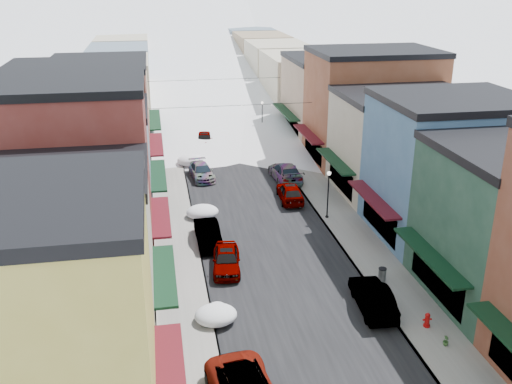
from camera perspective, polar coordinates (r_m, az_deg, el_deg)
name	(u,v)px	position (r m, az deg, el deg)	size (l,w,h in m)	color
road	(212,119)	(77.79, -4.42, 7.29)	(10.00, 160.00, 0.01)	black
sidewalk_left	(163,121)	(77.41, -9.32, 7.05)	(3.20, 160.00, 0.15)	gray
sidewalk_right	(260,116)	(78.68, 0.41, 7.56)	(3.20, 160.00, 0.15)	gray
curb_left	(174,120)	(77.44, -8.16, 7.13)	(0.10, 160.00, 0.15)	slate
curb_right	(249,117)	(78.42, -0.72, 7.51)	(0.10, 160.00, 0.15)	slate
bldg_l_yellow	(16,338)	(23.71, -22.87, -13.32)	(11.30, 8.70, 11.50)	gold
bldg_l_cream	(53,257)	(31.42, -19.60, -6.18)	(11.30, 8.20, 9.50)	beige
bldg_l_brick_near	(61,179)	(38.22, -18.93, 1.23)	(12.30, 8.20, 12.50)	maroon
bldg_l_grayblue	(85,164)	(46.68, -16.71, 2.74)	(11.30, 9.20, 9.00)	slate
bldg_l_brick_far	(82,124)	(55.14, -16.98, 6.55)	(13.30, 9.20, 11.00)	brown
bldg_l_tan	(102,105)	(64.85, -15.17, 8.36)	(11.30, 11.20, 10.00)	tan
bldg_r_blue	(448,167)	(43.75, 18.64, 2.34)	(11.30, 9.20, 10.50)	#3F688F
bldg_r_cream	(402,143)	(51.84, 14.42, 4.77)	(12.30, 9.20, 9.00)	#B8AF94
bldg_r_brick_far	(371,107)	(59.75, 11.47, 8.37)	(13.30, 9.20, 11.50)	brown
bldg_r_tan	(332,97)	(68.83, 7.61, 9.40)	(11.30, 11.20, 9.50)	#9C7E66
distant_blocks	(197,64)	(99.53, -5.93, 12.62)	(34.00, 55.00, 8.00)	gray
overhead_cables	(223,91)	(64.32, -3.37, 10.04)	(16.40, 15.04, 0.04)	black
car_silver_sedan	(226,259)	(38.04, -2.97, -6.74)	(1.79, 4.45, 1.52)	#ABAEB4
car_dark_hatch	(208,234)	(41.59, -4.80, -4.22)	(1.62, 4.65, 1.53)	black
car_silver_wagon	(202,171)	(54.86, -5.46, 2.06)	(1.96, 4.82, 1.40)	#9EA1A5
car_green_sedan	(373,297)	(34.50, 11.60, -10.25)	(1.70, 4.87, 1.60)	black
car_gray_suv	(290,192)	(49.25, 3.42, 0.00)	(1.90, 4.72, 1.61)	gray
car_black_sedan	(286,172)	(54.12, 2.98, 2.02)	(2.34, 5.76, 1.67)	black
car_lane_silver	(204,139)	(65.31, -5.18, 5.28)	(1.86, 4.62, 1.57)	#A3A7AC
car_lane_white	(216,103)	(84.62, -4.02, 8.90)	(2.29, 4.96, 1.38)	white
fire_hydrant	(427,320)	(33.65, 16.74, -12.19)	(0.50, 0.38, 0.85)	#AD0909
trash_can	(382,274)	(37.41, 12.50, -8.05)	(0.52, 0.52, 0.88)	slate
streetlamp_near	(328,189)	(45.22, 7.24, 0.33)	(0.32, 0.32, 3.88)	black
streetlamp_far	(262,113)	(69.38, 0.63, 7.87)	(0.33, 0.33, 3.92)	black
planter_far	(446,341)	(32.52, 18.46, -13.93)	(0.31, 0.31, 0.55)	#335828
snow_pile_near	(216,314)	(32.96, -4.03, -12.11)	(2.40, 2.68, 1.02)	white
snow_pile_mid	(203,212)	(46.05, -5.37, -1.98)	(2.59, 2.79, 1.10)	white
snow_pile_far	(190,160)	(58.79, -6.58, 3.17)	(2.68, 2.85, 1.13)	white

